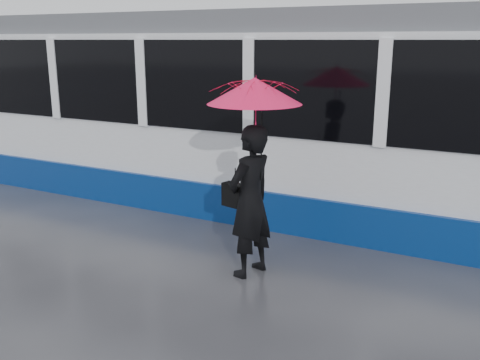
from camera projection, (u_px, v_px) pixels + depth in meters
The scene contains 6 objects.
ground at pixel (165, 245), 7.79m from camera, with size 90.00×90.00×0.00m, color #2E2E33.
rails at pixel (244, 200), 9.93m from camera, with size 34.00×1.51×0.02m.
tram at pixel (433, 126), 8.08m from camera, with size 26.00×2.56×3.35m.
woman at pixel (250, 202), 6.61m from camera, with size 0.70×0.46×1.92m, color black.
umbrella at pixel (254, 109), 6.30m from camera, with size 1.36×1.36×1.30m.
handbag at pixel (235, 195), 6.71m from camera, with size 0.37×0.23×0.48m.
Camera 1 is at (4.35, -5.96, 2.90)m, focal length 40.00 mm.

